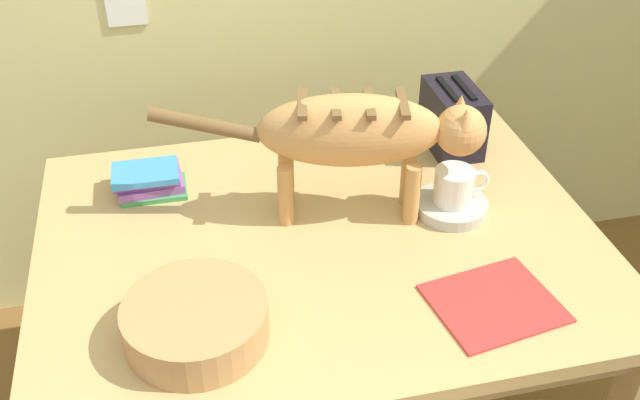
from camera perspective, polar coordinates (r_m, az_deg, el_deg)
name	(u,v)px	position (r m, az deg, el deg)	size (l,w,h in m)	color
dining_table	(320,265)	(1.70, 0.00, -5.12)	(1.26, 0.96, 0.74)	tan
cat	(361,134)	(1.61, 3.26, 5.22)	(0.73, 0.22, 0.31)	tan
saucer_bowl	(451,206)	(1.75, 10.24, -0.47)	(0.17, 0.17, 0.03)	#BBB8A8
coffee_mug	(455,186)	(1.71, 10.53, 1.09)	(0.13, 0.09, 0.08)	white
magazine	(494,303)	(1.52, 13.49, -7.86)	(0.24, 0.21, 0.01)	red
book_stack	(149,180)	(1.82, -13.28, 1.54)	(0.17, 0.13, 0.07)	#429952
wicker_basket	(196,321)	(1.41, -9.71, -9.33)	(0.28, 0.28, 0.08)	tan
toaster	(453,118)	(1.96, 10.34, 6.34)	(0.12, 0.20, 0.18)	black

